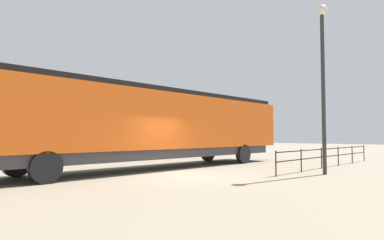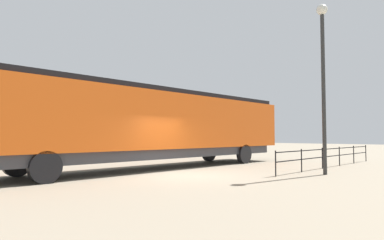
% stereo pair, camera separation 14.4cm
% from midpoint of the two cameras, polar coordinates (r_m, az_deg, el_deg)
% --- Properties ---
extents(ground_plane, '(120.00, 120.00, 0.00)m').
position_cam_midpoint_polar(ground_plane, '(13.56, -1.31, -9.53)').
color(ground_plane, gray).
extents(locomotive, '(3.02, 17.85, 3.86)m').
position_cam_midpoint_polar(locomotive, '(16.63, -5.69, -0.72)').
color(locomotive, '#D15114').
rests_on(locomotive, ground_plane).
extents(lamp_post, '(0.46, 0.46, 7.18)m').
position_cam_midpoint_polar(lamp_post, '(15.16, 21.35, 9.07)').
color(lamp_post, '#2D2D2D').
rests_on(lamp_post, ground_plane).
extents(platform_fence, '(0.05, 11.14, 1.02)m').
position_cam_midpoint_polar(platform_fence, '(18.55, 22.51, -5.40)').
color(platform_fence, black).
rests_on(platform_fence, ground_plane).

